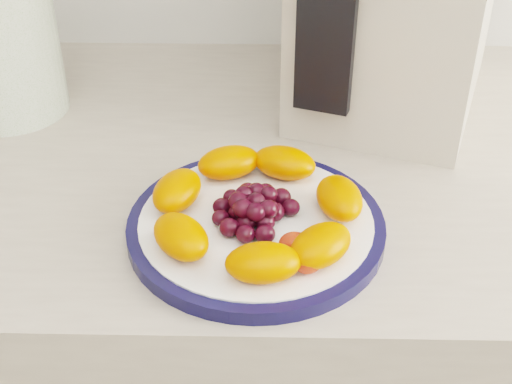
{
  "coord_description": "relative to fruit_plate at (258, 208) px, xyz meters",
  "views": [
    {
      "loc": [
        -0.04,
        0.48,
        1.34
      ],
      "look_at": [
        -0.05,
        1.04,
        0.95
      ],
      "focal_mm": 50.0,
      "sensor_mm": 36.0,
      "label": 1
    }
  ],
  "objects": [
    {
      "name": "plate_rim",
      "position": [
        -0.0,
        0.0,
        -0.02
      ],
      "size": [
        0.25,
        0.25,
        0.01
      ],
      "primitive_type": "cylinder",
      "color": "#0F1037",
      "rests_on": "counter"
    },
    {
      "name": "fruit_plate",
      "position": [
        0.0,
        0.0,
        0.0
      ],
      "size": [
        0.22,
        0.22,
        0.03
      ],
      "color": "#E04E00",
      "rests_on": "plate_face"
    },
    {
      "name": "plate_face",
      "position": [
        -0.0,
        0.0,
        -0.02
      ],
      "size": [
        0.23,
        0.23,
        0.02
      ],
      "primitive_type": "cylinder",
      "color": "white",
      "rests_on": "counter"
    }
  ]
}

